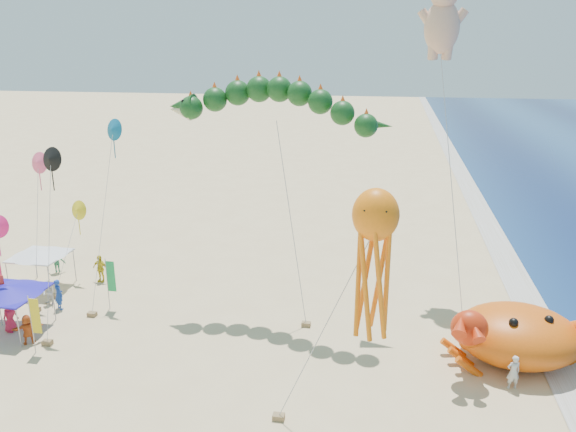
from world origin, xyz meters
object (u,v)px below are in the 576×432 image
object	(u,v)px
dragon_kite	(273,110)
canopy_blue	(7,290)
canopy_white	(40,253)
cherub_kite	(443,18)
crab_inflatable	(518,334)
octopus_kite	(373,253)

from	to	relation	value
dragon_kite	canopy_blue	xyz separation A→B (m)	(-13.71, -5.36, -9.36)
dragon_kite	canopy_white	size ratio (longest dim) A/B	3.82
cherub_kite	canopy_white	size ratio (longest dim) A/B	5.51
crab_inflatable	canopy_blue	xyz separation A→B (m)	(-26.75, -1.61, 0.88)
crab_inflatable	cherub_kite	world-z (taller)	cherub_kite
cherub_kite	crab_inflatable	bearing A→B (deg)	-67.57
cherub_kite	octopus_kite	bearing A→B (deg)	-99.87
cherub_kite	canopy_white	bearing A→B (deg)	-166.64
canopy_blue	canopy_white	size ratio (longest dim) A/B	1.09
crab_inflatable	octopus_kite	world-z (taller)	octopus_kite
crab_inflatable	canopy_blue	world-z (taller)	crab_inflatable
cherub_kite	canopy_white	xyz separation A→B (m)	(-24.47, -5.81, -14.31)
crab_inflatable	octopus_kite	size ratio (longest dim) A/B	0.77
cherub_kite	canopy_blue	world-z (taller)	cherub_kite
canopy_blue	canopy_white	bearing A→B (deg)	107.47
crab_inflatable	canopy_white	distance (m)	28.78
octopus_kite	canopy_white	xyz separation A→B (m)	(-21.45, 11.55, -5.70)
octopus_kite	canopy_blue	xyz separation A→B (m)	(-19.71, 6.01, -5.70)
crab_inflatable	octopus_kite	bearing A→B (deg)	-132.74
crab_inflatable	cherub_kite	distance (m)	18.49
dragon_kite	canopy_white	distance (m)	18.07
canopy_white	octopus_kite	bearing A→B (deg)	-28.31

